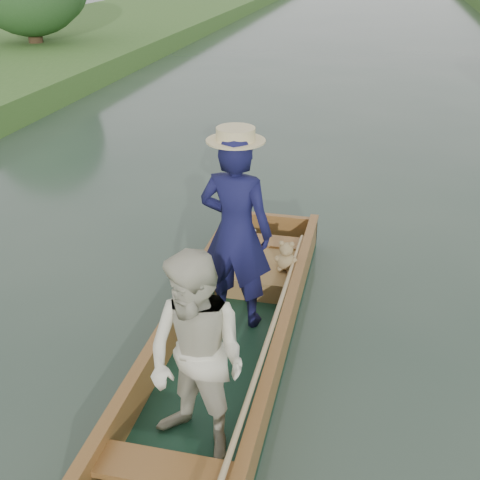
# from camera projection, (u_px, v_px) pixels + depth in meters

# --- Properties ---
(ground) EXTENTS (120.00, 120.00, 0.00)m
(ground) POSITION_uv_depth(u_px,v_px,m) (225.00, 360.00, 5.54)
(ground) COLOR #283D30
(ground) RESTS_ON ground
(punt) EXTENTS (1.14, 5.12, 2.01)m
(punt) POSITION_uv_depth(u_px,v_px,m) (225.00, 309.00, 5.16)
(punt) COLOR #133221
(punt) RESTS_ON ground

